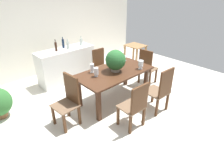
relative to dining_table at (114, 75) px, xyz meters
The scene contains 19 objects.
ground_plane 0.65m from the dining_table, 90.00° to the left, with size 7.04×7.04×0.00m, color silver.
back_wall 2.75m from the dining_table, 90.00° to the left, with size 6.40×0.10×2.60m, color silver.
dining_table is the anchor object (origin of this frame).
chair_near_right 1.06m from the dining_table, 68.56° to the right, with size 0.46×0.49×1.02m.
chair_far_right 1.06m from the dining_table, 67.58° to the left, with size 0.43×0.46×0.93m.
chair_head_end 1.19m from the dining_table, behind, with size 0.45×0.47×1.01m.
chair_near_left 1.05m from the dining_table, 112.31° to the right, with size 0.46×0.43×0.95m.
chair_foot_end 1.20m from the dining_table, ahead, with size 0.44×0.45×0.99m.
flower_centerpiece 0.36m from the dining_table, 16.52° to the right, with size 0.45×0.45×0.49m.
crystal_vase_left 0.54m from the dining_table, 143.66° to the left, with size 0.09×0.09×0.20m.
crystal_vase_center_near 0.52m from the dining_table, behind, with size 0.10×0.10×0.20m.
crystal_vase_right 0.66m from the dining_table, 30.47° to the right, with size 0.12×0.12×0.20m.
wine_glass 0.75m from the dining_table, 23.93° to the left, with size 0.07×0.07×0.16m.
kitchen_counter 1.72m from the dining_table, 98.29° to the left, with size 1.58×0.54×0.92m, color silver.
wine_bottle_dark 1.68m from the dining_table, 96.04° to the left, with size 0.08×0.08×0.26m.
wine_bottle_clear 1.86m from the dining_table, 96.80° to the left, with size 0.06×0.06×0.30m.
wine_bottle_amber 1.78m from the dining_table, 79.50° to the left, with size 0.08×0.08×0.25m.
wine_bottle_tall 1.80m from the dining_table, 106.30° to the left, with size 0.06×0.06×0.31m.
side_table 2.16m from the dining_table, 27.84° to the left, with size 0.53×0.59×0.74m.
Camera 1 is at (-2.60, -2.77, 2.45)m, focal length 29.49 mm.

